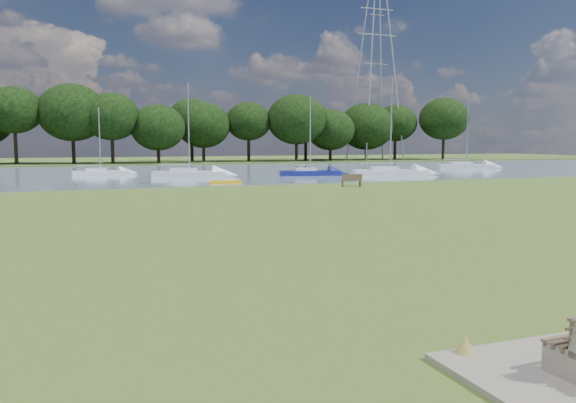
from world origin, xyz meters
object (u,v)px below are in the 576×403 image
object	(u,v)px
sailboat_6	(466,165)
sailboat_1	(100,171)
riverbank_bench	(352,180)
kayak	(225,182)
sailboat_2	(309,171)
sailboat_5	(189,172)
sailboat_7	(389,170)
pylon	(377,34)

from	to	relation	value
sailboat_6	sailboat_1	bearing A→B (deg)	-157.29
riverbank_bench	kayak	xyz separation A→B (m)	(-8.31, 5.75, -0.30)
sailboat_2	riverbank_bench	bearing A→B (deg)	-88.66
sailboat_1	sailboat_5	distance (m)	9.79
sailboat_1	sailboat_2	xyz separation A→B (m)	(19.43, -7.68, 0.04)
kayak	sailboat_1	world-z (taller)	sailboat_1
sailboat_6	sailboat_7	world-z (taller)	sailboat_7
pylon	sailboat_5	xyz separation A→B (m)	(-40.12, -36.54, -21.79)
kayak	sailboat_5	xyz separation A→B (m)	(-1.23, 9.46, 0.37)
pylon	sailboat_2	size ratio (longest dim) A/B	4.66
riverbank_bench	sailboat_2	xyz separation A→B (m)	(2.12, 13.48, 0.02)
sailboat_5	sailboat_7	size ratio (longest dim) A/B	0.92
riverbank_bench	sailboat_7	bearing A→B (deg)	63.56
riverbank_bench	sailboat_6	world-z (taller)	sailboat_6
riverbank_bench	sailboat_1	world-z (taller)	sailboat_1
sailboat_5	sailboat_7	world-z (taller)	sailboat_7
sailboat_2	pylon	bearing A→B (deg)	63.62
sailboat_1	sailboat_6	size ratio (longest dim) A/B	0.75
sailboat_6	sailboat_2	bearing A→B (deg)	-140.06
kayak	sailboat_2	xyz separation A→B (m)	(10.43, 7.73, 0.32)
pylon	sailboat_1	bearing A→B (deg)	-147.43
sailboat_5	sailboat_6	distance (m)	36.34
sailboat_6	sailboat_7	xyz separation A→B (m)	(-16.74, -9.84, 0.04)
pylon	sailboat_2	bearing A→B (deg)	-126.64
kayak	sailboat_2	bearing A→B (deg)	40.31
sailboat_1	sailboat_6	distance (m)	43.69
kayak	sailboat_7	world-z (taller)	sailboat_7
riverbank_bench	sailboat_5	size ratio (longest dim) A/B	0.19
sailboat_6	sailboat_7	bearing A→B (deg)	-126.31
pylon	sailboat_6	world-z (taller)	pylon
kayak	sailboat_5	size ratio (longest dim) A/B	0.29
kayak	pylon	xyz separation A→B (m)	(38.89, 46.00, 22.16)
riverbank_bench	kayak	bearing A→B (deg)	160.33
pylon	sailboat_5	bearing A→B (deg)	-137.67
riverbank_bench	sailboat_7	world-z (taller)	sailboat_7
sailboat_1	sailboat_7	bearing A→B (deg)	-24.18
sailboat_1	sailboat_2	world-z (taller)	sailboat_2
sailboat_6	sailboat_7	size ratio (longest dim) A/B	0.94
sailboat_1	sailboat_2	size ratio (longest dim) A/B	0.87
sailboat_7	pylon	bearing A→B (deg)	78.59
pylon	sailboat_7	xyz separation A→B (m)	(-20.95, -40.84, -21.77)
riverbank_bench	sailboat_2	size ratio (longest dim) A/B	0.21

